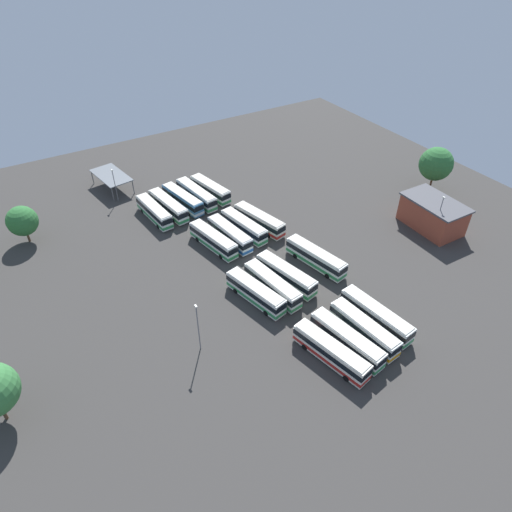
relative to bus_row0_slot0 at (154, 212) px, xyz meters
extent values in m
plane|color=#383533|center=(22.83, 10.83, -1.79)|extent=(128.49, 128.49, 0.00)
cube|color=silver|center=(-0.01, 0.00, -0.02)|extent=(11.80, 3.58, 2.94)
cube|color=beige|center=(-0.01, 0.00, 1.52)|extent=(11.32, 3.34, 0.14)
cube|color=black|center=(-0.01, 0.00, 0.45)|extent=(11.86, 3.62, 0.94)
cube|color=#2D8C4C|center=(-0.01, 0.00, -0.84)|extent=(11.86, 3.62, 0.59)
cube|color=black|center=(5.78, 0.58, 0.55)|extent=(0.26, 1.99, 1.08)
cylinder|color=black|center=(3.47, 1.47, -1.29)|extent=(1.02, 0.40, 1.00)
cylinder|color=black|center=(3.69, -0.76, -1.29)|extent=(1.02, 0.40, 1.00)
cylinder|color=black|center=(-3.70, 0.76, -1.29)|extent=(1.02, 0.40, 1.00)
cylinder|color=black|center=(-3.48, -1.47, -1.29)|extent=(1.02, 0.40, 1.00)
cube|color=silver|center=(-0.62, 3.38, -0.02)|extent=(12.29, 4.09, 2.94)
cube|color=beige|center=(-0.62, 3.38, 1.52)|extent=(11.79, 3.83, 0.14)
cube|color=black|center=(-0.62, 3.38, 0.45)|extent=(12.36, 4.14, 0.94)
cube|color=#2D8C4C|center=(-0.62, 3.38, -0.84)|extent=(12.36, 4.14, 0.59)
cube|color=black|center=(5.37, 4.22, 0.55)|extent=(0.34, 1.98, 1.08)
cylinder|color=black|center=(2.93, 5.01, -1.29)|extent=(1.03, 0.44, 1.00)
cylinder|color=black|center=(3.25, 2.79, -1.29)|extent=(1.03, 0.44, 1.00)
cylinder|color=black|center=(-4.48, 3.96, -1.29)|extent=(1.03, 0.44, 1.00)
cylinder|color=black|center=(-4.16, 1.75, -1.29)|extent=(1.03, 0.44, 1.00)
cube|color=teal|center=(-1.45, 7.00, -0.02)|extent=(12.37, 4.57, 2.94)
cube|color=beige|center=(-1.45, 7.00, 1.52)|extent=(11.86, 4.29, 0.14)
cube|color=black|center=(-1.45, 7.00, 0.45)|extent=(12.43, 4.62, 0.94)
cube|color=silver|center=(-1.45, 7.00, -0.84)|extent=(12.43, 4.62, 0.59)
cube|color=black|center=(4.53, 8.09, 0.55)|extent=(0.42, 1.97, 1.08)
cylinder|color=black|center=(2.05, 8.78, -1.29)|extent=(1.04, 0.47, 1.00)
cylinder|color=black|center=(2.45, 6.58, -1.29)|extent=(1.04, 0.47, 1.00)
cylinder|color=black|center=(-5.35, 7.43, -1.29)|extent=(1.04, 0.47, 1.00)
cylinder|color=black|center=(-4.95, 5.23, -1.29)|extent=(1.04, 0.47, 1.00)
cube|color=silver|center=(-1.80, 10.40, -0.02)|extent=(12.72, 4.06, 2.94)
cube|color=beige|center=(-1.80, 10.40, 1.52)|extent=(12.20, 3.80, 0.14)
cube|color=black|center=(-1.80, 10.40, 0.45)|extent=(12.79, 4.11, 0.94)
cube|color=#2D8C4C|center=(-1.80, 10.40, -0.84)|extent=(12.79, 4.11, 0.59)
cube|color=black|center=(4.41, 11.23, 0.55)|extent=(0.32, 1.99, 1.08)
cylinder|color=black|center=(1.90, 12.03, -1.29)|extent=(1.03, 0.43, 1.00)
cylinder|color=black|center=(2.19, 9.81, -1.29)|extent=(1.03, 0.43, 1.00)
cylinder|color=black|center=(-5.79, 11.00, -1.29)|extent=(1.03, 0.43, 1.00)
cylinder|color=black|center=(-5.49, 8.78, -1.29)|extent=(1.03, 0.43, 1.00)
cube|color=silver|center=(-2.21, 14.00, -0.02)|extent=(11.69, 4.59, 2.94)
cube|color=beige|center=(-2.21, 14.00, 1.52)|extent=(11.21, 4.31, 0.14)
cube|color=black|center=(-2.21, 14.00, 0.45)|extent=(11.76, 4.64, 0.94)
cube|color=#2D8C4C|center=(-2.21, 14.00, -0.84)|extent=(11.76, 4.64, 0.59)
cube|color=black|center=(3.41, 15.11, 0.55)|extent=(0.44, 1.97, 1.08)
cylinder|color=black|center=(1.05, 15.79, -1.29)|extent=(1.04, 0.49, 1.00)
cylinder|color=black|center=(1.48, 13.59, -1.29)|extent=(1.04, 0.49, 1.00)
cylinder|color=black|center=(-5.91, 14.42, -1.29)|extent=(1.04, 0.49, 1.00)
cylinder|color=black|center=(-5.48, 12.22, -1.29)|extent=(1.04, 0.49, 1.00)
cube|color=silver|center=(15.17, 5.89, -0.02)|extent=(11.98, 4.58, 2.94)
cube|color=beige|center=(15.17, 5.89, 1.52)|extent=(11.48, 4.30, 0.14)
cube|color=black|center=(15.17, 5.89, 0.45)|extent=(12.05, 4.63, 0.94)
cube|color=#2D8C4C|center=(15.17, 5.89, -0.84)|extent=(12.05, 4.63, 0.59)
cube|color=black|center=(20.94, 6.99, 0.55)|extent=(0.43, 1.97, 1.08)
cylinder|color=black|center=(18.53, 7.67, -1.29)|extent=(1.04, 0.48, 1.00)
cylinder|color=black|center=(18.95, 5.47, -1.29)|extent=(1.04, 0.48, 1.00)
cylinder|color=black|center=(11.39, 6.31, -1.29)|extent=(1.04, 0.48, 1.00)
cylinder|color=black|center=(11.80, 4.11, -1.29)|extent=(1.04, 0.48, 1.00)
cube|color=silver|center=(15.15, 9.45, -0.02)|extent=(11.66, 3.86, 2.94)
cube|color=beige|center=(15.15, 9.45, 1.52)|extent=(11.18, 3.61, 0.14)
cube|color=black|center=(15.15, 9.45, 0.45)|extent=(11.72, 3.91, 0.94)
cube|color=#1E56A8|center=(15.15, 9.45, -0.84)|extent=(11.72, 3.91, 0.59)
cube|color=black|center=(20.84, 10.18, 0.55)|extent=(0.31, 1.99, 1.08)
cylinder|color=black|center=(18.53, 11.01, -1.29)|extent=(1.03, 0.42, 1.00)
cylinder|color=black|center=(18.82, 8.79, -1.29)|extent=(1.03, 0.42, 1.00)
cylinder|color=black|center=(11.49, 10.11, -1.29)|extent=(1.03, 0.42, 1.00)
cylinder|color=black|center=(11.78, 7.89, -1.29)|extent=(1.03, 0.42, 1.00)
cube|color=silver|center=(14.25, 13.08, -0.02)|extent=(11.72, 4.32, 2.94)
cube|color=beige|center=(14.25, 13.08, 1.52)|extent=(11.24, 4.05, 0.14)
cube|color=black|center=(14.25, 13.08, 0.45)|extent=(11.78, 4.36, 0.94)
cube|color=#2D8C4C|center=(14.25, 13.08, -0.84)|extent=(11.78, 4.36, 0.59)
cube|color=black|center=(19.92, 14.04, 0.55)|extent=(0.39, 1.98, 1.08)
cylinder|color=black|center=(17.58, 14.78, -1.29)|extent=(1.04, 0.46, 1.00)
cylinder|color=black|center=(17.95, 12.57, -1.29)|extent=(1.04, 0.46, 1.00)
cylinder|color=black|center=(10.56, 13.59, -1.29)|extent=(1.04, 0.46, 1.00)
cylinder|color=black|center=(10.93, 11.38, -1.29)|extent=(1.04, 0.46, 1.00)
cube|color=silver|center=(13.94, 16.82, -0.02)|extent=(12.35, 5.13, 2.94)
cube|color=beige|center=(13.94, 16.82, 1.52)|extent=(11.83, 4.83, 0.14)
cube|color=black|center=(13.94, 16.82, 0.45)|extent=(12.41, 5.18, 0.94)
cube|color=red|center=(13.94, 16.82, -0.84)|extent=(12.41, 5.18, 0.59)
cube|color=black|center=(19.85, 18.20, 0.55)|extent=(0.51, 1.96, 1.08)
cylinder|color=black|center=(17.34, 18.77, -1.29)|extent=(1.04, 0.52, 1.00)
cylinder|color=black|center=(17.85, 16.58, -1.29)|extent=(1.04, 0.52, 1.00)
cylinder|color=black|center=(10.03, 17.05, -1.29)|extent=(1.04, 0.52, 1.00)
cylinder|color=black|center=(10.54, 14.87, -1.29)|extent=(1.04, 0.52, 1.00)
cube|color=silver|center=(31.80, 5.12, -0.02)|extent=(11.87, 4.93, 2.94)
cube|color=beige|center=(31.80, 5.12, 1.52)|extent=(11.37, 4.64, 0.14)
cube|color=black|center=(31.80, 5.12, 0.45)|extent=(11.93, 4.98, 0.94)
cube|color=#2D8C4C|center=(31.80, 5.12, -0.84)|extent=(11.93, 4.98, 0.59)
cube|color=black|center=(37.48, 6.40, 0.55)|extent=(0.50, 1.96, 1.08)
cylinder|color=black|center=(35.07, 7.00, -1.29)|extent=(1.04, 0.51, 1.00)
cylinder|color=black|center=(35.56, 4.82, -1.29)|extent=(1.04, 0.51, 1.00)
cylinder|color=black|center=(28.05, 5.42, -1.29)|extent=(1.04, 0.51, 1.00)
cylinder|color=black|center=(28.54, 3.23, -1.29)|extent=(1.04, 0.51, 1.00)
cube|color=silver|center=(31.69, 8.48, -0.02)|extent=(12.21, 4.06, 2.94)
cube|color=beige|center=(31.69, 8.48, 1.52)|extent=(11.71, 3.80, 0.14)
cube|color=black|center=(31.69, 8.48, 0.45)|extent=(12.27, 4.10, 0.94)
cube|color=#2D8C4C|center=(31.69, 8.48, -0.84)|extent=(12.27, 4.10, 0.59)
cube|color=black|center=(37.64, 9.30, 0.55)|extent=(0.33, 1.99, 1.08)
cylinder|color=black|center=(35.21, 10.10, -1.29)|extent=(1.03, 0.43, 1.00)
cylinder|color=black|center=(35.52, 7.88, -1.29)|extent=(1.03, 0.43, 1.00)
cylinder|color=black|center=(27.85, 9.07, -1.29)|extent=(1.03, 0.43, 1.00)
cylinder|color=black|center=(28.16, 6.86, -1.29)|extent=(1.03, 0.43, 1.00)
cube|color=silver|center=(30.64, 11.93, -0.02)|extent=(12.32, 4.98, 2.94)
cube|color=beige|center=(30.64, 11.93, 1.52)|extent=(11.80, 4.69, 0.14)
cube|color=black|center=(30.64, 11.93, 0.45)|extent=(12.38, 5.03, 0.94)
cube|color=#2D8C4C|center=(30.64, 11.93, -0.84)|extent=(12.38, 5.03, 0.59)
cube|color=black|center=(36.55, 13.24, 0.55)|extent=(0.49, 1.96, 1.08)
cylinder|color=black|center=(34.06, 13.83, -1.29)|extent=(1.04, 0.51, 1.00)
cylinder|color=black|center=(34.54, 11.65, -1.29)|extent=(1.04, 0.51, 1.00)
cylinder|color=black|center=(26.74, 12.22, -1.29)|extent=(1.04, 0.51, 1.00)
cylinder|color=black|center=(27.23, 10.03, -1.29)|extent=(1.04, 0.51, 1.00)
cube|color=silver|center=(29.48, 19.17, -0.02)|extent=(12.62, 4.83, 2.94)
cube|color=beige|center=(29.48, 19.17, 1.52)|extent=(12.09, 4.54, 0.14)
cube|color=black|center=(29.48, 19.17, 0.45)|extent=(12.69, 4.88, 0.94)
cube|color=#2D8C4C|center=(29.48, 19.17, -0.84)|extent=(12.69, 4.88, 0.59)
cube|color=black|center=(35.56, 20.39, 0.55)|extent=(0.45, 1.97, 1.08)
cylinder|color=black|center=(33.02, 21.02, -1.29)|extent=(1.04, 0.49, 1.00)
cylinder|color=black|center=(33.46, 18.83, -1.29)|extent=(1.04, 0.49, 1.00)
cylinder|color=black|center=(25.49, 19.51, -1.29)|extent=(1.04, 0.49, 1.00)
cylinder|color=black|center=(25.94, 17.31, -1.29)|extent=(1.04, 0.49, 1.00)
cube|color=silver|center=(47.89, 7.85, -0.02)|extent=(12.51, 4.96, 2.94)
cube|color=beige|center=(47.89, 7.85, 1.52)|extent=(11.99, 4.67, 0.14)
cube|color=black|center=(47.89, 7.85, 0.45)|extent=(12.58, 5.01, 0.94)
cube|color=red|center=(47.89, 7.85, -0.84)|extent=(12.58, 5.01, 0.59)
cube|color=black|center=(53.91, 9.14, 0.55)|extent=(0.48, 1.96, 1.08)
cylinder|color=black|center=(51.38, 9.74, -1.29)|extent=(1.04, 0.50, 1.00)
cylinder|color=black|center=(51.85, 7.55, -1.29)|extent=(1.04, 0.50, 1.00)
cylinder|color=black|center=(43.94, 8.14, -1.29)|extent=(1.04, 0.50, 1.00)
cylinder|color=black|center=(44.41, 5.95, -1.29)|extent=(1.04, 0.50, 1.00)
cube|color=silver|center=(47.33, 11.23, -0.02)|extent=(12.49, 4.41, 2.94)
cube|color=beige|center=(47.33, 11.23, 1.52)|extent=(11.97, 4.14, 0.14)
cube|color=black|center=(47.33, 11.23, 0.45)|extent=(12.55, 4.46, 0.94)
cube|color=#2D8C4C|center=(47.33, 11.23, -0.84)|extent=(12.55, 4.46, 0.59)
cube|color=black|center=(53.39, 12.24, 0.55)|extent=(0.39, 1.98, 1.08)
cylinder|color=black|center=(50.90, 12.96, -1.29)|extent=(1.04, 0.46, 1.00)
cylinder|color=black|center=(51.27, 10.75, -1.29)|extent=(1.04, 0.46, 1.00)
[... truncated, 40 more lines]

